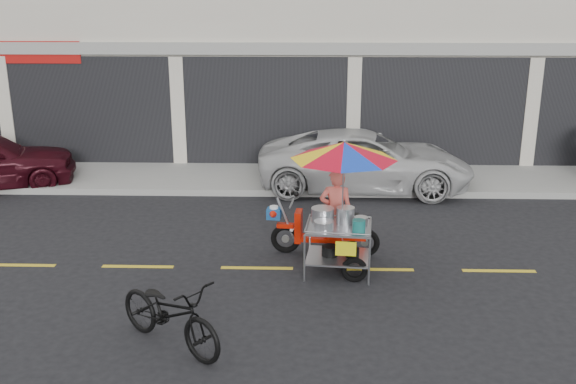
{
  "coord_description": "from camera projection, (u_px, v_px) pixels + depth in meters",
  "views": [
    {
      "loc": [
        -1.19,
        -9.82,
        4.32
      ],
      "look_at": [
        -1.5,
        0.6,
        1.15
      ],
      "focal_mm": 40.0,
      "sensor_mm": 36.0,
      "label": 1
    }
  ],
  "objects": [
    {
      "name": "near_bicycle",
      "position": [
        170.0,
        313.0,
        8.15
      ],
      "size": [
        1.83,
        1.62,
        0.96
      ],
      "primitive_type": "imported",
      "rotation": [
        0.0,
        0.0,
        0.91
      ],
      "color": "black",
      "rests_on": "ground"
    },
    {
      "name": "ground",
      "position": [
        377.0,
        270.0,
        10.62
      ],
      "size": [
        90.0,
        90.0,
        0.0
      ],
      "primitive_type": "plane",
      "color": "black"
    },
    {
      "name": "shophouse_block",
      "position": [
        440.0,
        0.0,
        19.43
      ],
      "size": [
        36.0,
        8.11,
        10.4
      ],
      "color": "beige",
      "rests_on": "ground"
    },
    {
      "name": "sidewalk",
      "position": [
        354.0,
        177.0,
        15.86
      ],
      "size": [
        45.0,
        3.0,
        0.15
      ],
      "primitive_type": "cube",
      "color": "gray",
      "rests_on": "ground"
    },
    {
      "name": "food_vendor_rig",
      "position": [
        339.0,
        186.0,
        10.4
      ],
      "size": [
        2.2,
        1.92,
        2.22
      ],
      "rotation": [
        0.0,
        0.0,
        -0.1
      ],
      "color": "black",
      "rests_on": "ground"
    },
    {
      "name": "centerline",
      "position": [
        377.0,
        269.0,
        10.62
      ],
      "size": [
        42.0,
        0.1,
        0.01
      ],
      "primitive_type": "cube",
      "color": "gold",
      "rests_on": "ground"
    },
    {
      "name": "white_pickup",
      "position": [
        365.0,
        161.0,
        14.91
      ],
      "size": [
        5.02,
        2.48,
        1.37
      ],
      "primitive_type": "imported",
      "rotation": [
        0.0,
        0.0,
        1.53
      ],
      "color": "beige",
      "rests_on": "ground"
    }
  ]
}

